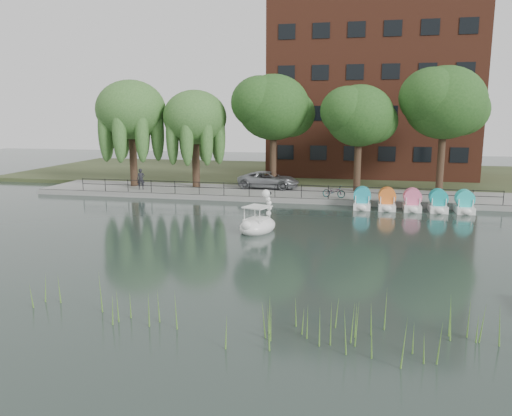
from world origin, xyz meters
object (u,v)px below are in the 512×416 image
(pedestrian, at_px, (141,178))
(swan_boat, at_px, (258,223))
(bicycle, at_px, (334,191))
(minivan, at_px, (269,179))

(pedestrian, xyz_separation_m, swan_boat, (12.20, -10.93, -0.88))
(pedestrian, bearing_deg, bicycle, -25.81)
(bicycle, xyz_separation_m, pedestrian, (-15.89, 0.73, 0.49))
(minivan, xyz_separation_m, swan_boat, (1.96, -13.78, -0.71))
(swan_boat, bearing_deg, bicycle, 90.24)
(bicycle, xyz_separation_m, swan_boat, (-3.69, -10.20, -0.39))
(pedestrian, relative_size, swan_boat, 0.63)
(minivan, height_order, swan_boat, swan_boat)
(swan_boat, bearing_deg, pedestrian, 158.25)
(bicycle, height_order, pedestrian, pedestrian)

